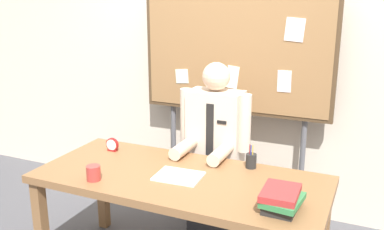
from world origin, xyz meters
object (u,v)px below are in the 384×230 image
(person, at_px, (214,159))
(open_notebook, at_px, (179,176))
(coffee_mug, at_px, (93,173))
(desk_clock, at_px, (112,145))
(book_stack, at_px, (281,199))
(desk, at_px, (180,188))
(pen_holder, at_px, (251,161))
(bulletin_board, at_px, (235,57))

(person, relative_size, open_notebook, 4.77)
(open_notebook, height_order, coffee_mug, coffee_mug)
(desk_clock, bearing_deg, coffee_mug, -68.39)
(desk_clock, bearing_deg, book_stack, -16.20)
(desk, distance_m, book_stack, 0.71)
(book_stack, height_order, pen_holder, pen_holder)
(book_stack, xyz_separation_m, pen_holder, (-0.31, 0.49, -0.01))
(desk_clock, bearing_deg, bulletin_board, 51.84)
(person, height_order, book_stack, person)
(bulletin_board, height_order, coffee_mug, bulletin_board)
(person, bearing_deg, coffee_mug, -117.70)
(bulletin_board, distance_m, pen_holder, 0.99)
(desk_clock, bearing_deg, pen_holder, 5.85)
(desk, height_order, bulletin_board, bulletin_board)
(desk, distance_m, person, 0.60)
(desk_clock, bearing_deg, open_notebook, -19.37)
(desk_clock, bearing_deg, desk, -17.77)
(desk, height_order, coffee_mug, coffee_mug)
(bulletin_board, relative_size, pen_holder, 11.60)
(coffee_mug, bearing_deg, desk, 30.67)
(book_stack, xyz_separation_m, desk_clock, (-1.32, 0.38, -0.02))
(bulletin_board, distance_m, desk_clock, 1.19)
(coffee_mug, bearing_deg, bulletin_board, 70.64)
(person, height_order, pen_holder, person)
(desk_clock, relative_size, pen_holder, 0.61)
(person, xyz_separation_m, book_stack, (0.68, -0.78, 0.16))
(book_stack, distance_m, desk_clock, 1.38)
(person, height_order, desk_clock, person)
(pen_holder, bearing_deg, person, 141.82)
(person, xyz_separation_m, pen_holder, (0.37, -0.29, 0.15))
(desk, relative_size, person, 1.34)
(book_stack, bearing_deg, bulletin_board, 119.24)
(desk, bearing_deg, pen_holder, 40.25)
(person, height_order, coffee_mug, person)
(bulletin_board, xyz_separation_m, book_stack, (0.67, -1.21, -0.56))
(desk, relative_size, coffee_mug, 19.74)
(bulletin_board, distance_m, coffee_mug, 1.49)
(open_notebook, relative_size, desk_clock, 2.94)
(bulletin_board, height_order, book_stack, bulletin_board)
(book_stack, distance_m, coffee_mug, 1.14)
(bulletin_board, xyz_separation_m, desk_clock, (-0.65, -0.82, -0.57))
(open_notebook, relative_size, coffee_mug, 3.08)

